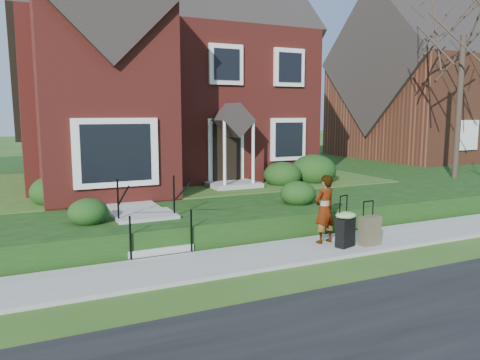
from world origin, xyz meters
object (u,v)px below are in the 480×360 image
front_steps (150,226)px  woman (325,209)px  suitcase_olive (370,230)px  suitcase_black (345,227)px

front_steps → woman: size_ratio=1.29×
woman → suitcase_olive: woman is taller
suitcase_black → woman: bearing=97.5°
front_steps → suitcase_olive: 4.97m
suitcase_black → suitcase_olive: (0.59, -0.12, -0.11)m
front_steps → suitcase_olive: (4.44, -2.24, -0.06)m
suitcase_black → front_steps: bearing=133.3°
suitcase_black → suitcase_olive: suitcase_black is taller
front_steps → suitcase_black: front_steps is taller
suitcase_olive → suitcase_black: bearing=166.4°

